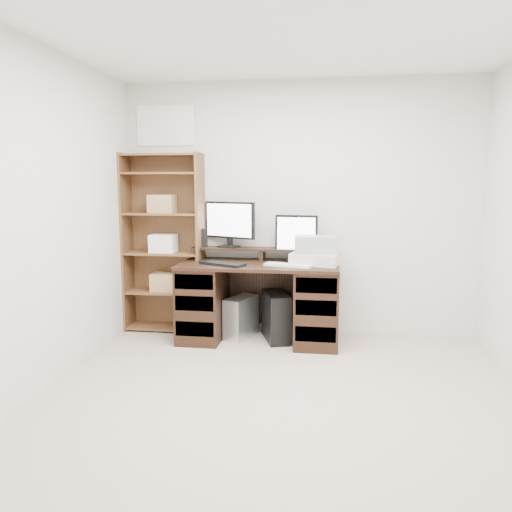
% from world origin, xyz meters
% --- Properties ---
extents(room, '(3.54, 4.04, 2.54)m').
position_xyz_m(room, '(-0.00, 0.00, 1.25)').
color(room, '#B6A391').
rests_on(room, ground).
extents(desk, '(1.50, 0.70, 0.75)m').
position_xyz_m(desk, '(-0.34, 1.64, 0.39)').
color(desk, black).
rests_on(desk, ground).
extents(riser_shelf, '(1.40, 0.22, 0.12)m').
position_xyz_m(riser_shelf, '(-0.34, 1.85, 0.84)').
color(riser_shelf, black).
rests_on(riser_shelf, desk).
extents(monitor_wide, '(0.54, 0.26, 0.45)m').
position_xyz_m(monitor_wide, '(-0.67, 1.87, 1.12)').
color(monitor_wide, black).
rests_on(monitor_wide, riser_shelf).
extents(monitor_small, '(0.41, 0.17, 0.45)m').
position_xyz_m(monitor_small, '(-0.00, 1.81, 0.99)').
color(monitor_small, black).
rests_on(monitor_small, desk).
extents(speaker, '(0.10, 0.10, 0.18)m').
position_xyz_m(speaker, '(-0.94, 1.86, 0.96)').
color(speaker, black).
rests_on(speaker, riser_shelf).
extents(keyboard_black, '(0.47, 0.32, 0.02)m').
position_xyz_m(keyboard_black, '(-0.66, 1.49, 0.76)').
color(keyboard_black, black).
rests_on(keyboard_black, desk).
extents(keyboard_white, '(0.46, 0.25, 0.02)m').
position_xyz_m(keyboard_white, '(-0.05, 1.51, 0.76)').
color(keyboard_white, silver).
rests_on(keyboard_white, desk).
extents(mouse, '(0.11, 0.09, 0.04)m').
position_xyz_m(mouse, '(0.29, 1.51, 0.77)').
color(mouse, white).
rests_on(mouse, desk).
extents(printer, '(0.48, 0.39, 0.11)m').
position_xyz_m(printer, '(0.19, 1.65, 0.80)').
color(printer, beige).
rests_on(printer, desk).
extents(basket, '(0.38, 0.27, 0.16)m').
position_xyz_m(basket, '(0.19, 1.65, 0.94)').
color(basket, '#909699').
rests_on(basket, printer).
extents(tower_silver, '(0.31, 0.44, 0.40)m').
position_xyz_m(tower_silver, '(-0.53, 1.69, 0.20)').
color(tower_silver, silver).
rests_on(tower_silver, ground).
extents(tower_black, '(0.33, 0.50, 0.46)m').
position_xyz_m(tower_black, '(-0.18, 1.66, 0.23)').
color(tower_black, black).
rests_on(tower_black, ground).
extents(bookshelf, '(0.80, 0.30, 1.80)m').
position_xyz_m(bookshelf, '(-1.35, 1.86, 0.92)').
color(bookshelf, brown).
rests_on(bookshelf, ground).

